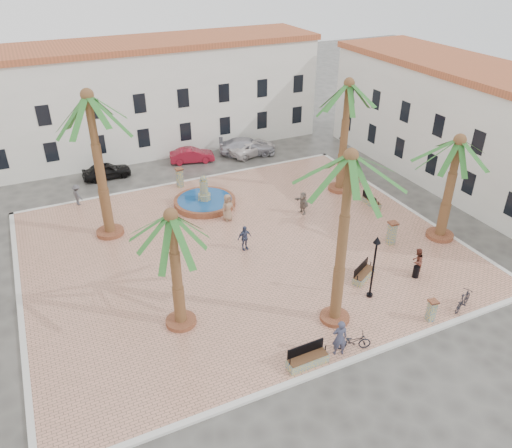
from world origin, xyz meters
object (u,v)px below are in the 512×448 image
object	(u,v)px
bench_se	(363,275)
car_white	(252,147)
bollard_e	(392,233)
cyclist_b	(417,261)
bench_e	(371,202)
palm_s	(349,175)
lamppost_s	(375,257)
bollard_n	(180,177)
palm_sw	(172,231)
bicycle_b	(463,300)
car_silver	(247,146)
pedestrian_fountain_a	(228,207)
pedestrian_north	(77,195)
lamppost_e	(341,148)
bollard_se	(432,310)
litter_bin	(416,272)
car_red	(192,155)
pedestrian_fountain_b	(244,238)
pedestrian_east	(303,203)
palm_nw	(90,112)
cyclist_a	(340,338)
fountain	(205,201)
palm_ne	(348,96)
bench_ne	(351,176)
bicycle_a	(353,341)
bench_s	(307,360)
car_black	(107,171)
palm_e	(457,154)

from	to	relation	value
bench_se	car_white	size ratio (longest dim) A/B	0.40
bollard_e	cyclist_b	bearing A→B (deg)	-102.72
bench_e	palm_s	bearing A→B (deg)	137.90
lamppost_s	bollard_n	size ratio (longest dim) A/B	2.46
palm_sw	bicycle_b	xyz separation A→B (m)	(13.73, -5.19, -4.92)
bench_e	car_silver	distance (m)	13.79
bollard_n	pedestrian_fountain_a	xyz separation A→B (m)	(1.37, -6.48, 0.17)
bench_e	pedestrian_north	size ratio (longest dim) A/B	1.13
lamppost_e	bollard_se	bearing A→B (deg)	-108.10
car_silver	car_white	bearing A→B (deg)	-92.14
lamppost_e	bollard_n	bearing A→B (deg)	163.05
bollard_se	litter_bin	xyz separation A→B (m)	(1.86, 3.26, -0.28)
pedestrian_north	car_red	xyz separation A→B (m)	(10.20, 4.36, -0.30)
bicycle_b	car_red	distance (m)	25.94
pedestrian_fountain_b	pedestrian_east	size ratio (longest dim) A/B	1.02
bollard_e	pedestrian_north	distance (m)	22.21
palm_sw	car_red	bearing A→B (deg)	69.64
palm_nw	cyclist_a	size ratio (longest dim) A/B	4.92
car_silver	palm_sw	bearing A→B (deg)	168.24
palm_sw	litter_bin	distance (m)	14.49
palm_sw	lamppost_s	xyz separation A→B (m)	(9.98, -2.26, -2.89)
bollard_n	pedestrian_fountain_a	size ratio (longest dim) A/B	0.80
bench_se	fountain	bearing A→B (deg)	83.67
bench_se	lamppost_e	xyz separation A→B (m)	(6.45, 12.40, 2.20)
palm_s	bench_e	size ratio (longest dim) A/B	5.25
palm_ne	bench_ne	world-z (taller)	palm_ne
palm_ne	bicycle_a	xyz separation A→B (m)	(-9.03, -14.78, -6.82)
car_red	pedestrian_fountain_b	bearing A→B (deg)	-174.10
bicycle_b	pedestrian_east	xyz separation A→B (m)	(-2.39, 12.69, 0.28)
litter_bin	car_white	world-z (taller)	car_white
pedestrian_north	litter_bin	bearing A→B (deg)	-161.25
cyclist_a	pedestrian_fountain_b	world-z (taller)	cyclist_a
bench_s	palm_sw	bearing A→B (deg)	129.35
lamppost_s	car_black	world-z (taller)	lamppost_s
bollard_se	fountain	bearing A→B (deg)	109.67
palm_ne	pedestrian_east	xyz separation A→B (m)	(-4.51, -2.10, -6.46)
bollard_se	cyclist_a	xyz separation A→B (m)	(-5.54, 0.00, 0.33)
palm_e	bicycle_b	xyz separation A→B (m)	(-4.13, -6.08, -5.23)
cyclist_a	bicycle_b	bearing A→B (deg)	-162.93
bicycle_a	car_silver	distance (m)	25.47
car_black	car_silver	world-z (taller)	car_silver
bollard_se	pedestrian_fountain_b	size ratio (longest dim) A/B	0.75
bench_s	car_white	xyz separation A→B (m)	(8.59, 24.62, 0.20)
bench_se	pedestrian_east	bearing A→B (deg)	56.47
fountain	car_red	xyz separation A→B (m)	(1.87, 8.30, 0.17)
pedestrian_east	car_white	world-z (taller)	pedestrian_east
fountain	bicycle_a	bearing A→B (deg)	-85.68
bollard_se	pedestrian_east	distance (m)	12.69
bench_s	palm_e	bearing A→B (deg)	23.39
lamppost_e	cyclist_a	distance (m)	20.15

